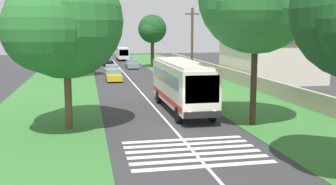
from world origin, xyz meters
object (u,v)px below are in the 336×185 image
object	(u,v)px
roadside_tree_left_2	(62,24)
roadside_building	(270,57)
trailing_car_0	(114,75)
trailing_car_3	(107,61)
roadside_tree_left_0	(75,28)
roadside_tree_right_2	(152,30)
trailing_car_2	(132,64)
utility_pole	(192,48)
coach_bus	(182,83)
trailing_minibus_0	(123,53)
trailing_car_1	(112,70)
roadside_tree_left_1	(84,30)

from	to	relation	value
roadside_tree_left_2	roadside_building	size ratio (longest dim) A/B	0.82
trailing_car_0	roadside_tree_left_2	size ratio (longest dim) A/B	0.43
trailing_car_3	roadside_tree_left_0	size ratio (longest dim) A/B	0.48
trailing_car_0	roadside_tree_right_2	size ratio (longest dim) A/B	0.51
trailing_car_2	utility_pole	world-z (taller)	utility_pole
roadside_tree_left_0	trailing_car_0	bearing A→B (deg)	-141.13
roadside_tree_left_0	utility_pole	world-z (taller)	roadside_tree_left_0
coach_bus	roadside_tree_left_2	world-z (taller)	roadside_tree_left_2
trailing_minibus_0	coach_bus	bearing A→B (deg)	179.93
coach_bus	trailing_car_0	distance (m)	19.42
roadside_tree_left_0	trailing_car_1	bearing A→B (deg)	-83.74
roadside_tree_left_2	coach_bus	bearing A→B (deg)	-63.95
roadside_tree_left_0	roadside_building	xyz separation A→B (m)	(-8.35, -22.97, -3.50)
roadside_tree_left_1	trailing_car_0	bearing A→B (deg)	-172.97
trailing_car_1	utility_pole	bearing A→B (deg)	-154.74
roadside_tree_left_1	utility_pole	bearing A→B (deg)	-163.67
trailing_car_2	roadside_tree_left_0	distance (m)	13.91
roadside_tree_left_0	roadside_tree_right_2	world-z (taller)	roadside_tree_left_0
roadside_tree_left_1	roadside_tree_right_2	xyz separation A→B (m)	(-10.95, -10.56, 0.11)
roadside_building	trailing_car_1	bearing A→B (deg)	64.28
trailing_car_2	roadside_tree_left_0	bearing A→B (deg)	139.47
trailing_minibus_0	roadside_tree_left_0	size ratio (longest dim) A/B	0.67
trailing_minibus_0	roadside_tree_left_2	world-z (taller)	roadside_tree_left_2
coach_bus	roadside_tree_right_2	distance (m)	35.62
trailing_car_0	roadside_tree_left_2	bearing A→B (deg)	169.00
coach_bus	roadside_tree_left_0	world-z (taller)	roadside_tree_left_0
trailing_car_3	roadside_tree_right_2	world-z (taller)	roadside_tree_right_2
trailing_minibus_0	roadside_tree_right_2	distance (m)	16.77
roadside_tree_left_1	utility_pole	size ratio (longest dim) A/B	1.11
roadside_tree_left_0	roadside_tree_left_1	size ratio (longest dim) A/B	0.99
roadside_tree_left_1	roadside_tree_left_2	xyz separation A→B (m)	(-50.26, 1.12, 0.48)
trailing_car_3	trailing_minibus_0	size ratio (longest dim) A/B	0.72
coach_bus	roadside_tree_left_1	xyz separation A→B (m)	(46.20, 7.19, 3.76)
trailing_car_3	coach_bus	bearing A→B (deg)	-175.15
roadside_tree_right_2	roadside_tree_left_2	bearing A→B (deg)	163.45
roadside_tree_left_1	trailing_car_2	bearing A→B (deg)	-149.08
roadside_tree_left_1	utility_pole	world-z (taller)	roadside_tree_left_1
trailing_minibus_0	trailing_car_3	bearing A→B (deg)	160.65
roadside_tree_left_2	trailing_car_3	bearing A→B (deg)	-6.13
trailing_car_0	trailing_car_2	bearing A→B (deg)	-14.29
roadside_tree_left_1	roadside_tree_right_2	world-z (taller)	roadside_tree_left_1
trailing_car_0	coach_bus	bearing A→B (deg)	-168.59
trailing_car_1	utility_pole	xyz separation A→B (m)	(-14.97, -7.06, 3.60)
trailing_car_2	utility_pole	size ratio (longest dim) A/B	0.53
trailing_minibus_0	roadside_tree_right_2	size ratio (longest dim) A/B	0.71
trailing_car_0	roadside_tree_left_1	xyz separation A→B (m)	(27.21, 3.36, 5.24)
trailing_car_2	roadside_tree_right_2	distance (m)	6.40
trailing_minibus_0	roadside_building	xyz separation A→B (m)	(-34.95, -14.66, 1.22)
trailing_minibus_0	trailing_car_0	bearing A→B (deg)	173.07
trailing_car_0	roadside_tree_left_1	size ratio (longest dim) A/B	0.48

